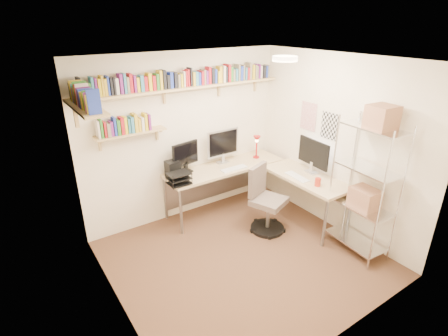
{
  "coord_description": "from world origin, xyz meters",
  "views": [
    {
      "loc": [
        -2.31,
        -2.96,
        2.9
      ],
      "look_at": [
        0.07,
        0.55,
        1.08
      ],
      "focal_mm": 28.0,
      "sensor_mm": 36.0,
      "label": 1
    }
  ],
  "objects": [
    {
      "name": "room_shell",
      "position": [
        0.0,
        0.0,
        1.55
      ],
      "size": [
        3.24,
        3.04,
        2.52
      ],
      "color": "beige",
      "rests_on": "ground"
    },
    {
      "name": "wire_rack",
      "position": [
        1.36,
        -0.72,
        1.19
      ],
      "size": [
        0.45,
        0.82,
        2.0
      ],
      "rotation": [
        0.0,
        0.0,
        -0.09
      ],
      "color": "silver",
      "rests_on": "ground"
    },
    {
      "name": "corner_desk",
      "position": [
        0.62,
        0.96,
        0.75
      ],
      "size": [
        2.15,
        1.98,
        1.32
      ],
      "color": "#D4B889",
      "rests_on": "ground"
    },
    {
      "name": "wall_shelves",
      "position": [
        -0.42,
        1.3,
        2.02
      ],
      "size": [
        3.12,
        1.09,
        0.8
      ],
      "color": "#DEB77D",
      "rests_on": "ground"
    },
    {
      "name": "ground",
      "position": [
        0.0,
        0.0,
        0.0
      ],
      "size": [
        3.2,
        3.2,
        0.0
      ],
      "primitive_type": "plane",
      "color": "#4E3121",
      "rests_on": "ground"
    },
    {
      "name": "office_chair",
      "position": [
        0.68,
        0.39,
        0.42
      ],
      "size": [
        0.57,
        0.57,
        0.99
      ],
      "rotation": [
        0.0,
        0.0,
        0.36
      ],
      "color": "black",
      "rests_on": "ground"
    }
  ]
}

